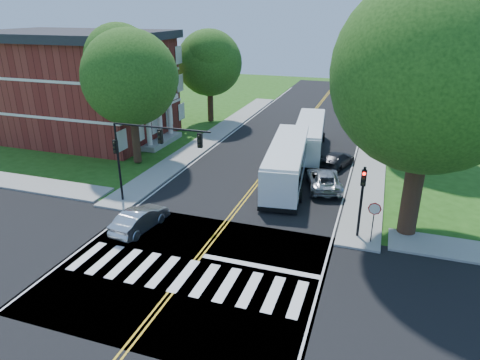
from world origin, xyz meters
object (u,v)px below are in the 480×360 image
at_px(signal_nw, 146,146).
at_px(bus_lead, 287,162).
at_px(bus_follow, 309,136).
at_px(hatchback, 140,219).
at_px(signal_ne, 362,193).
at_px(suv, 324,179).
at_px(dark_sedan, 337,160).

distance_m(signal_nw, bus_lead, 11.27).
height_order(bus_lead, bus_follow, bus_lead).
distance_m(signal_nw, hatchback, 4.99).
relative_size(signal_nw, signal_ne, 1.62).
distance_m(bus_follow, suv, 9.03).
bearing_deg(signal_nw, dark_sedan, 47.31).
distance_m(hatchback, suv, 14.29).
height_order(signal_ne, bus_follow, signal_ne).
distance_m(signal_nw, signal_ne, 14.13).
relative_size(signal_ne, bus_follow, 0.37).
height_order(bus_lead, hatchback, bus_lead).
height_order(hatchback, dark_sedan, hatchback).
bearing_deg(dark_sedan, bus_follow, -30.28).
bearing_deg(dark_sedan, hatchback, 73.72).
bearing_deg(dark_sedan, signal_ne, 119.56).
xyz_separation_m(signal_nw, signal_ne, (14.06, 0.01, -1.41)).
height_order(suv, dark_sedan, suv).
distance_m(signal_nw, dark_sedan, 17.15).
bearing_deg(signal_ne, bus_follow, 110.28).
height_order(signal_ne, bus_lead, signal_ne).
bearing_deg(bus_follow, dark_sedan, 125.88).
relative_size(bus_follow, suv, 2.30).
distance_m(suv, dark_sedan, 5.22).
xyz_separation_m(bus_lead, dark_sedan, (3.39, 4.80, -1.02)).
bearing_deg(hatchback, signal_ne, -159.28).
height_order(signal_nw, signal_ne, signal_nw).
bearing_deg(bus_follow, bus_lead, 81.14).
xyz_separation_m(bus_follow, suv, (2.72, -8.56, -0.87)).
relative_size(bus_follow, hatchback, 2.75).
xyz_separation_m(bus_lead, suv, (3.03, -0.41, -0.95)).
distance_m(signal_nw, suv, 13.58).
height_order(bus_follow, hatchback, bus_follow).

